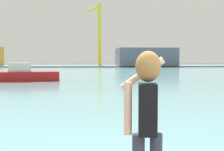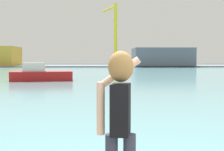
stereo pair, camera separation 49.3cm
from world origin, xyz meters
TOP-DOWN VIEW (x-y plane):
  - ground_plane at (0.00, 50.00)m, footprint 220.00×220.00m
  - harbor_water at (0.00, 52.00)m, footprint 140.00×100.00m
  - far_shore_dock at (0.00, 92.00)m, footprint 140.00×20.00m
  - person_photographer at (-0.90, 0.66)m, footprint 0.53×0.56m
  - boat_moored at (-7.47, 29.25)m, footprint 6.53×3.46m
  - warehouse_right at (16.77, 87.50)m, footprint 16.93×12.42m
  - port_crane at (2.59, 87.78)m, footprint 4.29×10.97m

SIDE VIEW (x-z plane):
  - ground_plane at x=0.00m, z-range 0.00..0.00m
  - harbor_water at x=0.00m, z-range 0.00..0.02m
  - far_shore_dock at x=0.00m, z-range 0.00..0.38m
  - boat_moored at x=-7.47m, z-range -0.25..1.62m
  - person_photographer at x=-0.90m, z-range 0.78..2.52m
  - warehouse_right at x=16.77m, z-range 0.38..5.52m
  - port_crane at x=2.59m, z-range 2.27..20.35m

